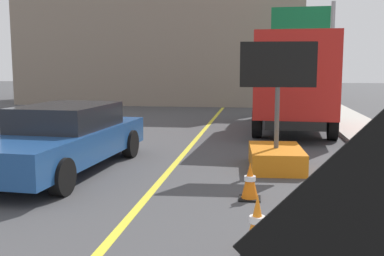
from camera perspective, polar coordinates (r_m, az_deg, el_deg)
lane_center_stripe at (r=6.85m, az=-8.01°, el=-11.16°), size 0.14×36.00×0.01m
arrow_board_trailer at (r=10.14m, az=10.29°, el=-2.24°), size 1.60×1.86×2.70m
box_truck at (r=16.28m, az=12.49°, el=5.89°), size 2.82×7.62×3.16m
pickup_car at (r=10.10m, az=-15.51°, el=-1.18°), size 2.26×5.30×1.38m
highway_guide_sign at (r=21.85m, az=14.77°, el=10.66°), size 2.79×0.29×5.00m
far_building_block at (r=28.87m, az=-3.28°, el=12.65°), size 15.91×7.63×9.38m
traffic_cone_mid_lane at (r=5.65m, az=8.00°, el=-11.60°), size 0.36×0.36×0.72m
traffic_cone_far_lane at (r=7.78m, az=7.12°, el=-6.52°), size 0.36×0.36×0.63m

